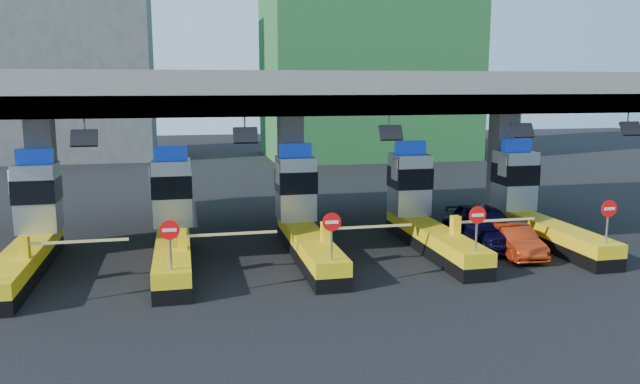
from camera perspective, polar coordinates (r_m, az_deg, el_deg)
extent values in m
plane|color=black|center=(24.66, -1.46, -5.58)|extent=(120.00, 120.00, 0.00)
cube|color=slate|center=(26.73, -2.76, 9.17)|extent=(28.00, 12.00, 1.50)
cube|color=#4C4C49|center=(21.14, -0.11, 7.93)|extent=(28.00, 0.60, 0.70)
cube|color=slate|center=(27.17, -23.97, 0.94)|extent=(1.00, 1.00, 5.50)
cube|color=slate|center=(26.99, -2.70, 1.72)|extent=(1.00, 1.00, 5.50)
cube|color=slate|center=(30.32, 16.28, 2.23)|extent=(1.00, 1.00, 5.50)
cylinder|color=slate|center=(20.89, -20.74, 5.63)|extent=(0.06, 0.06, 0.50)
cube|color=black|center=(20.72, -20.76, 4.62)|extent=(0.80, 0.38, 0.54)
cylinder|color=slate|center=(20.78, -6.90, 6.17)|extent=(0.06, 0.06, 0.50)
cube|color=black|center=(20.61, -6.83, 5.16)|extent=(0.80, 0.38, 0.54)
cylinder|color=slate|center=(21.84, 6.35, 6.35)|extent=(0.06, 0.06, 0.50)
cube|color=black|center=(21.67, 6.50, 5.40)|extent=(0.80, 0.38, 0.54)
cylinder|color=slate|center=(23.92, 17.83, 6.24)|extent=(0.06, 0.06, 0.50)
cube|color=black|center=(23.77, 18.03, 5.37)|extent=(0.80, 0.38, 0.54)
cylinder|color=slate|center=(26.47, 26.33, 6.00)|extent=(0.06, 0.06, 0.50)
cube|color=black|center=(26.33, 26.55, 5.21)|extent=(0.80, 0.38, 0.54)
cube|color=black|center=(23.85, -25.42, -6.47)|extent=(1.20, 8.00, 0.50)
cube|color=#E5B70C|center=(23.72, -25.51, -5.31)|extent=(1.20, 8.00, 0.50)
cube|color=#9EA3A8|center=(26.08, -24.41, -0.44)|extent=(1.50, 1.50, 2.60)
cube|color=black|center=(26.01, -24.46, 0.20)|extent=(1.56, 1.56, 0.90)
cube|color=#0C2DBF|center=(25.87, -24.65, 3.01)|extent=(1.30, 0.35, 0.55)
cube|color=white|center=(25.87, -26.38, 0.91)|extent=(0.06, 0.70, 0.90)
cube|color=#E5B70C|center=(22.37, -25.42, -4.59)|extent=(0.30, 0.35, 0.70)
cube|color=white|center=(22.02, -21.25, -4.25)|extent=(3.20, 0.08, 0.08)
cube|color=black|center=(23.22, -13.25, -6.19)|extent=(1.20, 8.00, 0.50)
cube|color=#E5B70C|center=(23.09, -13.30, -4.99)|extent=(1.20, 8.00, 0.50)
cube|color=#9EA3A8|center=(25.50, -13.36, -0.03)|extent=(1.50, 1.50, 2.60)
cube|color=black|center=(25.43, -13.39, 0.62)|extent=(1.56, 1.56, 0.90)
cube|color=#0C2DBF|center=(25.29, -13.51, 3.49)|extent=(1.30, 0.35, 0.55)
cube|color=white|center=(25.13, -15.26, 1.36)|extent=(0.06, 0.70, 0.90)
cylinder|color=slate|center=(19.38, -13.52, -5.10)|extent=(0.07, 0.07, 1.30)
cylinder|color=red|center=(19.20, -13.60, -3.39)|extent=(0.60, 0.04, 0.60)
cube|color=white|center=(19.18, -13.60, -3.41)|extent=(0.42, 0.02, 0.10)
cube|color=#E5B70C|center=(21.77, -12.47, -4.23)|extent=(0.30, 0.35, 0.70)
cube|color=white|center=(21.80, -8.14, -3.80)|extent=(3.20, 0.08, 0.08)
cube|color=black|center=(23.65, -0.99, -5.63)|extent=(1.20, 8.00, 0.50)
cube|color=#E5B70C|center=(23.52, -1.00, -4.45)|extent=(1.20, 8.00, 0.50)
cube|color=#9EA3A8|center=(25.89, -2.24, 0.37)|extent=(1.50, 1.50, 2.60)
cube|color=black|center=(25.83, -2.24, 1.02)|extent=(1.56, 1.56, 0.90)
cube|color=#0C2DBF|center=(25.68, -2.26, 3.85)|extent=(1.30, 0.35, 0.55)
cube|color=white|center=(25.37, -3.91, 1.76)|extent=(0.06, 0.70, 0.90)
cylinder|color=slate|center=(19.89, 1.07, -4.44)|extent=(0.07, 0.07, 1.30)
cylinder|color=red|center=(19.72, 1.09, -2.77)|extent=(0.60, 0.04, 0.60)
cube|color=white|center=(19.70, 1.11, -2.78)|extent=(0.42, 0.02, 0.10)
cube|color=#E5B70C|center=(22.31, 0.50, -3.65)|extent=(0.30, 0.35, 0.70)
cube|color=white|center=(22.70, 4.56, -3.19)|extent=(3.20, 0.08, 0.08)
cube|color=black|center=(25.09, 10.31, -4.88)|extent=(1.20, 8.00, 0.50)
cube|color=#E5B70C|center=(24.97, 10.35, -3.77)|extent=(1.20, 8.00, 0.50)
cube|color=#9EA3A8|center=(27.22, 8.18, 0.74)|extent=(1.50, 1.50, 2.60)
cube|color=black|center=(27.15, 8.21, 1.36)|extent=(1.56, 1.56, 0.90)
cube|color=#0C2DBF|center=(27.01, 8.26, 4.05)|extent=(1.30, 0.35, 0.55)
cube|color=white|center=(26.56, 6.82, 2.08)|extent=(0.06, 0.70, 0.90)
cylinder|color=slate|center=(21.58, 14.11, -3.60)|extent=(0.07, 0.07, 1.30)
cylinder|color=red|center=(21.43, 14.21, -2.05)|extent=(0.60, 0.04, 0.60)
cube|color=white|center=(21.41, 14.24, -2.07)|extent=(0.42, 0.02, 0.10)
cube|color=#E5B70C|center=(23.90, 12.28, -2.97)|extent=(0.30, 0.35, 0.70)
cube|color=white|center=(24.61, 15.78, -2.51)|extent=(3.20, 0.08, 0.08)
cube|color=black|center=(27.38, 20.04, -4.08)|extent=(1.20, 8.00, 0.50)
cube|color=#E5B70C|center=(27.27, 20.10, -3.06)|extent=(1.20, 8.00, 0.50)
cube|color=#9EA3A8|center=(29.34, 17.36, 1.05)|extent=(1.50, 1.50, 2.60)
cube|color=black|center=(29.28, 17.41, 1.62)|extent=(1.56, 1.56, 0.90)
cube|color=#0C2DBF|center=(29.15, 17.52, 4.12)|extent=(1.30, 0.35, 0.55)
cube|color=white|center=(28.60, 16.33, 2.30)|extent=(0.06, 0.70, 0.90)
cylinder|color=slate|center=(24.21, 24.78, -2.77)|extent=(0.07, 0.07, 1.30)
cylinder|color=red|center=(24.07, 24.92, -1.39)|extent=(0.60, 0.04, 0.60)
cube|color=white|center=(24.05, 24.96, -1.40)|extent=(0.42, 0.02, 0.10)
cube|color=#E5B70C|center=(26.36, 22.21, -2.29)|extent=(0.30, 0.35, 0.70)
cube|color=white|center=(27.31, 25.08, -1.87)|extent=(3.20, 0.08, 0.08)
cube|color=#4C4C49|center=(60.14, -21.98, 11.47)|extent=(14.00, 10.00, 18.00)
imported|color=black|center=(26.56, 14.78, -2.93)|extent=(1.99, 4.91, 1.67)
imported|color=#98250B|center=(25.33, 17.38, -4.24)|extent=(1.64, 3.70, 1.18)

